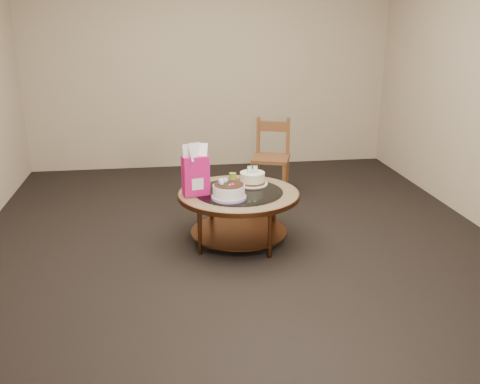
{
  "coord_description": "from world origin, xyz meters",
  "views": [
    {
      "loc": [
        -0.6,
        -4.19,
        1.87
      ],
      "look_at": [
        0.01,
        0.02,
        0.45
      ],
      "focal_mm": 40.0,
      "sensor_mm": 36.0,
      "label": 1
    }
  ],
  "objects": [
    {
      "name": "pillar_candle",
      "position": [
        -0.02,
        0.27,
        0.49
      ],
      "size": [
        0.12,
        0.12,
        0.09
      ],
      "rotation": [
        0.0,
        0.0,
        0.19
      ],
      "color": "tan",
      "rests_on": "coffee_table"
    },
    {
      "name": "dining_chair",
      "position": [
        0.53,
        1.24,
        0.41
      ],
      "size": [
        0.48,
        0.48,
        0.82
      ],
      "rotation": [
        0.0,
        0.0,
        -0.33
      ],
      "color": "brown",
      "rests_on": "ground"
    },
    {
      "name": "gift_bag",
      "position": [
        -0.36,
        -0.03,
        0.67
      ],
      "size": [
        0.23,
        0.19,
        0.42
      ],
      "rotation": [
        0.0,
        0.0,
        0.21
      ],
      "color": "#DB1479",
      "rests_on": "coffee_table"
    },
    {
      "name": "ground",
      "position": [
        0.0,
        0.0,
        0.0
      ],
      "size": [
        5.0,
        5.0,
        0.0
      ],
      "primitive_type": "plane",
      "color": "black",
      "rests_on": "ground"
    },
    {
      "name": "room_walls",
      "position": [
        0.0,
        0.0,
        1.54
      ],
      "size": [
        4.52,
        5.02,
        2.61
      ],
      "color": "tan",
      "rests_on": "ground"
    },
    {
      "name": "decorated_cake",
      "position": [
        -0.1,
        -0.16,
        0.51
      ],
      "size": [
        0.28,
        0.28,
        0.16
      ],
      "rotation": [
        0.0,
        0.0,
        0.11
      ],
      "color": "#C29CDC",
      "rests_on": "coffee_table"
    },
    {
      "name": "coffee_table",
      "position": [
        0.0,
        -0.0,
        0.38
      ],
      "size": [
        1.02,
        1.02,
        0.46
      ],
      "color": "#583019",
      "rests_on": "ground"
    },
    {
      "name": "cream_cake",
      "position": [
        0.14,
        0.18,
        0.51
      ],
      "size": [
        0.27,
        0.27,
        0.17
      ],
      "rotation": [
        0.0,
        0.0,
        0.02
      ],
      "color": "white",
      "rests_on": "coffee_table"
    }
  ]
}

